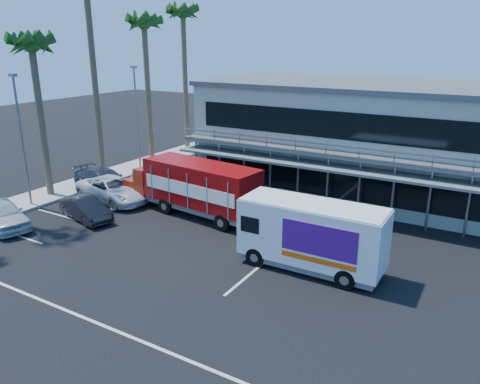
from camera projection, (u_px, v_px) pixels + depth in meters
The scene contains 15 objects.
ground at pixel (211, 265), 21.59m from camera, with size 120.00×120.00×0.00m, color black.
building at pixel (372, 138), 31.24m from camera, with size 22.40×12.00×7.30m.
curb_strip at pixel (85, 183), 33.74m from camera, with size 3.00×32.00×0.16m, color #A5A399.
palm_c at pixel (32, 52), 28.41m from camera, with size 2.80×2.80×10.75m.
palm_e at pixel (144, 31), 36.09m from camera, with size 2.80×2.80×12.25m.
palm_f at pixel (183, 21), 40.51m from camera, with size 2.80×2.80×13.25m.
light_pole_near at pixel (21, 135), 27.89m from camera, with size 0.50×0.25×8.09m.
light_pole_far at pixel (137, 114), 36.08m from camera, with size 0.50×0.25×8.09m.
red_truck at pixel (193, 186), 27.46m from camera, with size 9.67×3.35×3.19m.
white_van at pixel (312, 235), 20.74m from camera, with size 6.47×2.30×3.15m.
parked_car_a at pixel (2, 214), 25.76m from camera, with size 1.85×4.60×1.57m, color silver.
parked_car_b at pixel (86, 208), 26.97m from camera, with size 1.40×4.00×1.32m, color black.
parked_car_c at pixel (113, 189), 30.03m from camera, with size 2.55×5.52×1.53m, color white.
parked_car_d at pixel (105, 181), 31.97m from camera, with size 2.14×5.25×1.52m, color #2C2F3B.
parked_car_e at pixel (154, 182), 31.86m from camera, with size 1.70×4.22×1.44m, color slate.
Camera 1 is at (11.08, -16.10, 9.88)m, focal length 35.00 mm.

